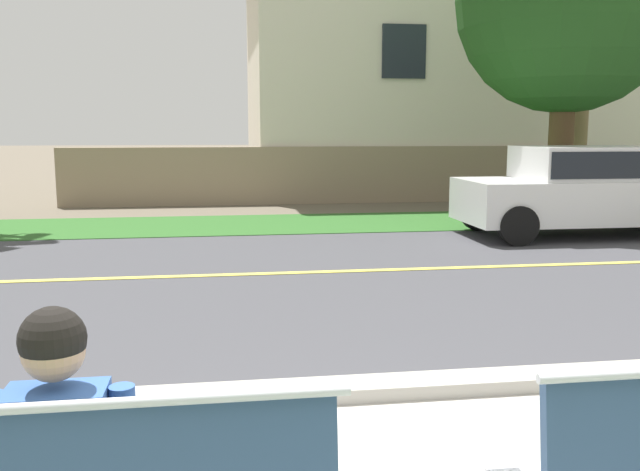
{
  "coord_description": "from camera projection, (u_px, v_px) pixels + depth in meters",
  "views": [
    {
      "loc": [
        -0.74,
        -2.08,
        1.84
      ],
      "look_at": [
        0.05,
        3.23,
        1.0
      ],
      "focal_mm": 38.56,
      "sensor_mm": 36.0,
      "label": 1
    }
  ],
  "objects": [
    {
      "name": "curb_edge",
      "position": [
        332.0,
        391.0,
        4.71
      ],
      "size": [
        44.0,
        0.3,
        0.11
      ],
      "primitive_type": "cube",
      "color": "#ADA89E",
      "rests_on": "ground_plane"
    },
    {
      "name": "garden_wall",
      "position": [
        330.0,
        175.0,
        17.06
      ],
      "size": [
        13.0,
        0.36,
        1.4
      ],
      "primitive_type": "cube",
      "color": "gray",
      "rests_on": "ground_plane"
    },
    {
      "name": "road_centre_line",
      "position": [
        278.0,
        273.0,
        8.77
      ],
      "size": [
        48.0,
        0.14,
        0.01
      ],
      "primitive_type": "cube",
      "color": "#E0CC4C",
      "rests_on": "ground_plane"
    },
    {
      "name": "car_white_far",
      "position": [
        587.0,
        186.0,
        11.79
      ],
      "size": [
        4.3,
        1.86,
        1.54
      ],
      "color": "silver",
      "rests_on": "ground_plane"
    },
    {
      "name": "house_across_street",
      "position": [
        470.0,
        65.0,
        20.41
      ],
      "size": [
        13.93,
        6.91,
        7.35
      ],
      "color": "beige",
      "rests_on": "ground_plane"
    },
    {
      "name": "ground_plane",
      "position": [
        270.0,
        253.0,
        10.24
      ],
      "size": [
        140.0,
        140.0,
        0.0
      ],
      "primitive_type": "plane",
      "color": "#665B4C"
    },
    {
      "name": "street_asphalt",
      "position": [
        278.0,
        274.0,
        8.77
      ],
      "size": [
        52.0,
        8.0,
        0.01
      ],
      "primitive_type": "cube",
      "color": "#424247",
      "rests_on": "ground_plane"
    },
    {
      "name": "seated_person_blue",
      "position": [
        66.0,
        457.0,
        2.46
      ],
      "size": [
        0.52,
        0.68,
        1.25
      ],
      "color": "black",
      "rests_on": "ground_plane"
    },
    {
      "name": "far_verge_grass",
      "position": [
        257.0,
        224.0,
        13.28
      ],
      "size": [
        48.0,
        2.8,
        0.02
      ],
      "primitive_type": "cube",
      "color": "#2D6026",
      "rests_on": "ground_plane"
    }
  ]
}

